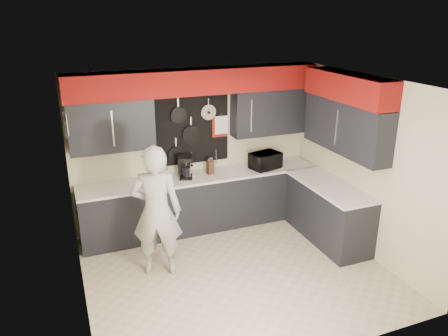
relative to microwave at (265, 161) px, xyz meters
name	(u,v)px	position (x,y,z in m)	size (l,w,h in m)	color
ground	(236,271)	(-1.10, -1.37, -1.06)	(4.00, 4.00, 0.00)	#BAAF90
back_wall_assembly	(198,107)	(-1.09, 0.23, 0.95)	(4.00, 0.36, 2.60)	beige
right_wall_assembly	(349,119)	(0.75, -1.11, 0.89)	(0.36, 3.50, 2.60)	beige
left_wall_assembly	(75,206)	(-3.09, -1.35, 0.28)	(0.05, 3.50, 2.60)	beige
base_cabinets	(237,204)	(-0.61, -0.24, -0.60)	(3.95, 2.20, 0.92)	black
microwave	(265,161)	(0.00, 0.00, 0.00)	(0.49, 0.33, 0.27)	black
knife_block	(210,167)	(-0.94, 0.10, -0.03)	(0.10, 0.10, 0.22)	#371B11
utensil_crock	(187,174)	(-1.36, 0.04, -0.06)	(0.12, 0.12, 0.16)	white
coffee_maker	(185,166)	(-1.36, 0.09, 0.05)	(0.26, 0.29, 0.36)	black
person	(157,211)	(-2.08, -0.97, -0.14)	(0.67, 0.44, 1.83)	#A9A9A6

